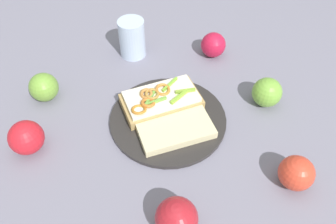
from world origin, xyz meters
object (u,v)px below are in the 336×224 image
object	(u,v)px
plate	(168,119)
apple_4	(177,218)
apple_0	(213,45)
apple_1	(26,138)
bread_slice_side	(175,129)
drinking_glass	(132,38)
apple_2	(267,92)
apple_3	(296,173)
sandwich	(161,100)
apple_5	(44,87)

from	to	relation	value
plate	apple_4	size ratio (longest dim) A/B	3.50
apple_0	apple_1	xyz separation A→B (m)	(0.43, -0.34, 0.00)
bread_slice_side	drinking_glass	size ratio (longest dim) A/B	1.54
apple_2	apple_3	bearing A→B (deg)	17.88
plate	sandwich	size ratio (longest dim) A/B	1.31
plate	apple_3	world-z (taller)	apple_3
bread_slice_side	apple_2	bearing A→B (deg)	5.05
bread_slice_side	sandwich	bearing A→B (deg)	93.39
apple_0	apple_4	xyz separation A→B (m)	(0.52, 0.02, 0.00)
sandwich	apple_4	bearing A→B (deg)	-105.39
apple_2	apple_0	bearing A→B (deg)	-135.11
apple_1	drinking_glass	size ratio (longest dim) A/B	0.70
apple_1	apple_5	size ratio (longest dim) A/B	1.06
plate	apple_1	distance (m)	0.32
plate	sandwich	bearing A→B (deg)	-142.47
plate	drinking_glass	bearing A→B (deg)	-144.38
sandwich	apple_2	distance (m)	0.26
plate	apple_1	world-z (taller)	apple_1
bread_slice_side	apple_0	bearing A→B (deg)	50.12
apple_3	apple_4	size ratio (longest dim) A/B	0.91
apple_3	apple_5	world-z (taller)	same
bread_slice_side	apple_2	size ratio (longest dim) A/B	2.30
sandwich	apple_0	size ratio (longest dim) A/B	3.02
sandwich	apple_5	size ratio (longest dim) A/B	2.94
plate	sandwich	world-z (taller)	sandwich
sandwich	bread_slice_side	distance (m)	0.09
apple_0	drinking_glass	bearing A→B (deg)	-76.87
plate	apple_0	distance (m)	0.28
apple_0	drinking_glass	size ratio (longest dim) A/B	0.64
apple_3	apple_4	world-z (taller)	apple_4
apple_1	sandwich	bearing A→B (deg)	127.12
bread_slice_side	apple_5	world-z (taller)	apple_5
sandwich	apple_2	size ratio (longest dim) A/B	2.90
plate	apple_0	bearing A→B (deg)	167.25
plate	apple_3	size ratio (longest dim) A/B	3.85
apple_5	drinking_glass	size ratio (longest dim) A/B	0.66
apple_0	apple_5	size ratio (longest dim) A/B	0.97
apple_2	apple_5	size ratio (longest dim) A/B	1.01
apple_3	drinking_glass	world-z (taller)	drinking_glass
apple_5	apple_4	bearing A→B (deg)	57.22
apple_0	apple_5	distance (m)	0.46
sandwich	apple_4	size ratio (longest dim) A/B	2.66
apple_2	apple_4	world-z (taller)	apple_4
apple_4	apple_5	xyz separation A→B (m)	(-0.25, -0.39, -0.00)
apple_5	plate	bearing A→B (deg)	89.69
apple_2	apple_4	size ratio (longest dim) A/B	0.92
apple_2	apple_3	xyz separation A→B (m)	(0.22, 0.07, -0.00)
sandwich	apple_4	xyz separation A→B (m)	(0.29, 0.11, 0.01)
plate	apple_5	xyz separation A→B (m)	(-0.00, -0.31, 0.03)
plate	apple_5	distance (m)	0.32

